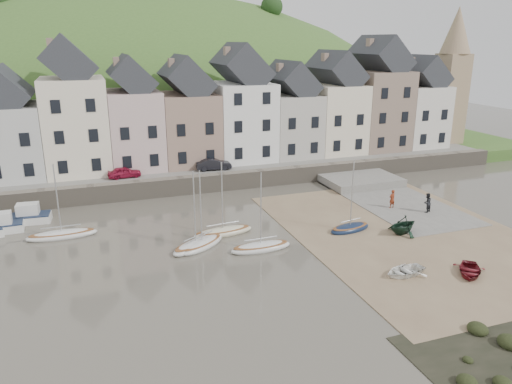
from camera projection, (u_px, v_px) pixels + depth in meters
name	position (u px, v px, depth m)	size (l,w,h in m)	color
ground	(283.00, 253.00, 36.43)	(160.00, 160.00, 0.00)	#4B463B
quay_land	(191.00, 153.00, 65.00)	(90.00, 30.00, 1.50)	#3C5F26
quay_street	(213.00, 168.00, 54.42)	(70.00, 7.00, 0.10)	slate
seawall	(221.00, 182.00, 51.46)	(70.00, 1.20, 1.80)	slate
beach	(407.00, 234.00, 39.93)	(18.00, 26.00, 0.06)	#79614A
slipway	(391.00, 200.00, 48.40)	(8.00, 18.00, 0.12)	slate
hillside	(139.00, 220.00, 94.18)	(134.40, 84.00, 84.00)	#3C5F26
townhouse_terrace	(218.00, 111.00, 56.40)	(61.05, 8.00, 13.93)	silver
church_spire	(452.00, 72.00, 65.75)	(4.00, 4.00, 18.00)	#997F60
sailboat_0	(62.00, 235.00, 39.16)	(5.49, 1.55, 6.32)	silver
sailboat_1	(202.00, 244.00, 37.33)	(4.48, 3.77, 6.32)	silver
sailboat_2	(223.00, 232.00, 39.75)	(5.20, 1.99, 6.32)	beige
sailboat_3	(196.00, 245.00, 37.21)	(4.69, 3.78, 6.32)	silver
sailboat_4	(261.00, 247.00, 36.82)	(4.80, 1.58, 6.32)	silver
sailboat_5	(350.00, 228.00, 40.51)	(4.06, 2.19, 6.32)	#121F39
motorboat_2	(21.00, 217.00, 42.15)	(5.24, 2.10, 1.70)	silver
rowboat_white	(405.00, 271.00, 32.77)	(2.15, 3.01, 0.62)	white
rowboat_green	(403.00, 225.00, 39.67)	(2.54, 2.95, 1.55)	black
rowboat_red	(470.00, 270.00, 32.81)	(2.12, 2.97, 0.62)	maroon
person_red	(392.00, 199.00, 45.62)	(0.64, 0.42, 1.75)	maroon
person_dark	(427.00, 203.00, 44.44)	(0.88, 0.69, 1.81)	black
car_left	(124.00, 172.00, 50.25)	(1.35, 3.35, 1.14)	maroon
car_right	(214.00, 164.00, 53.27)	(1.34, 3.84, 1.27)	black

